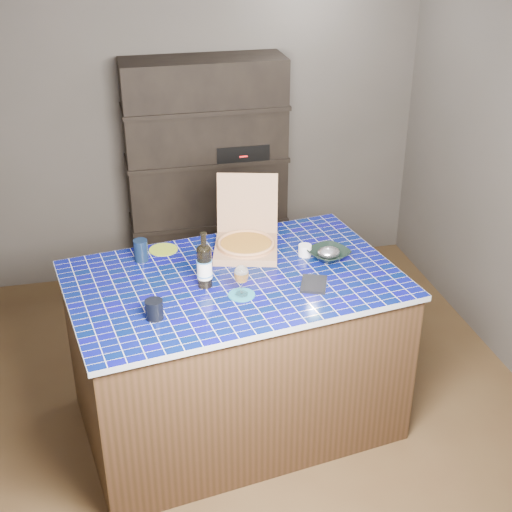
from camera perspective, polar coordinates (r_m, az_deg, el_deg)
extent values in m
plane|color=brown|center=(4.69, -0.50, -10.62)|extent=(3.50, 3.50, 0.00)
plane|color=#554E49|center=(5.66, -4.46, 10.51)|extent=(3.50, 0.00, 3.50)
plane|color=#554E49|center=(2.60, 7.95, -12.03)|extent=(3.50, 0.00, 3.50)
cube|color=black|center=(5.57, -3.97, 6.42)|extent=(1.20, 0.40, 1.80)
cube|color=black|center=(5.49, -1.36, 8.65)|extent=(0.40, 0.32, 0.12)
cube|color=#472C1C|center=(4.18, -1.69, -7.84)|extent=(1.90, 1.35, 0.95)
cube|color=#041443|center=(3.92, -1.79, -1.95)|extent=(1.95, 1.40, 0.03)
cube|color=#A47754|center=(4.17, -0.80, 0.56)|extent=(0.44, 0.44, 0.04)
cube|color=#A47754|center=(4.29, -0.70, 4.25)|extent=(0.37, 0.17, 0.36)
cylinder|color=#BD7F4F|center=(4.16, -0.81, 0.88)|extent=(0.34, 0.34, 0.01)
cylinder|color=maroon|center=(4.16, -0.81, 1.00)|extent=(0.29, 0.29, 0.01)
torus|color=#BD7F4F|center=(4.15, -0.81, 1.06)|extent=(0.34, 0.34, 0.02)
cylinder|color=black|center=(3.79, -4.15, -0.94)|extent=(0.08, 0.08, 0.22)
ellipsoid|color=black|center=(3.74, -4.20, 0.54)|extent=(0.08, 0.08, 0.04)
cylinder|color=black|center=(3.72, -4.23, 1.26)|extent=(0.03, 0.03, 0.09)
cylinder|color=white|center=(3.80, -4.14, -1.08)|extent=(0.08, 0.08, 0.10)
cylinder|color=#3A80C7|center=(3.81, -4.12, -1.50)|extent=(0.08, 0.08, 0.01)
cylinder|color=#3A80C7|center=(3.77, -4.17, -0.38)|extent=(0.08, 0.08, 0.01)
cylinder|color=#1A748B|center=(3.74, -1.16, -3.13)|extent=(0.14, 0.14, 0.01)
cylinder|color=white|center=(3.74, -1.16, -3.06)|extent=(0.07, 0.07, 0.00)
cylinder|color=white|center=(3.72, -1.16, -2.55)|extent=(0.01, 0.01, 0.07)
ellipsoid|color=white|center=(3.68, -1.18, -1.47)|extent=(0.08, 0.08, 0.10)
cylinder|color=orange|center=(3.69, -1.17, -1.60)|extent=(0.06, 0.06, 0.05)
cylinder|color=white|center=(3.67, -1.18, -1.21)|extent=(0.07, 0.07, 0.02)
cylinder|color=black|center=(3.57, -8.14, -4.25)|extent=(0.09, 0.09, 0.10)
cube|color=black|center=(3.85, 4.64, -2.25)|extent=(0.19, 0.22, 0.01)
imported|color=black|center=(4.12, 5.83, 0.14)|extent=(0.30, 0.30, 0.06)
ellipsoid|color=silver|center=(4.11, 5.84, 0.29)|extent=(0.13, 0.11, 0.06)
cylinder|color=white|center=(4.14, 3.93, 0.47)|extent=(0.08, 0.08, 0.07)
cylinder|color=black|center=(4.11, -9.20, 0.45)|extent=(0.08, 0.08, 0.13)
cylinder|color=#8EA824|center=(4.24, -7.42, 0.51)|extent=(0.17, 0.17, 0.01)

